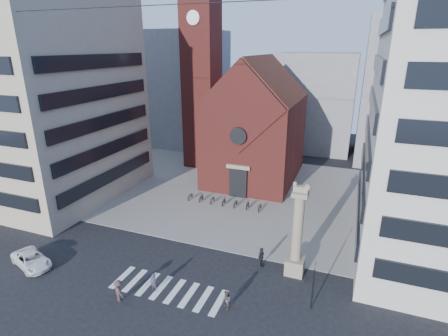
{
  "coord_description": "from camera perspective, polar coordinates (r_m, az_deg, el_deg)",
  "views": [
    {
      "loc": [
        13.49,
        -23.87,
        19.21
      ],
      "look_at": [
        1.37,
        8.0,
        7.23
      ],
      "focal_mm": 28.0,
      "sensor_mm": 36.0,
      "label": 1
    }
  ],
  "objects": [
    {
      "name": "pedestrian_2",
      "position": [
        33.01,
        6.08,
        -14.29
      ],
      "size": [
        0.71,
        1.22,
        1.95
      ],
      "primitive_type": "imported",
      "rotation": [
        0.0,
        0.0,
        1.36
      ],
      "color": "#25252D",
      "rests_on": "ground"
    },
    {
      "name": "scooter_4",
      "position": [
        44.1,
        1.89,
        -5.75
      ],
      "size": [
        0.7,
        1.75,
        0.9
      ],
      "primitive_type": "imported",
      "rotation": [
        0.0,
        0.0,
        0.06
      ],
      "color": "black",
      "rests_on": "piazza"
    },
    {
      "name": "zebra_crossing",
      "position": [
        31.18,
        -9.13,
        -18.96
      ],
      "size": [
        10.2,
        3.2,
        0.01
      ],
      "primitive_type": null,
      "color": "white",
      "rests_on": "ground"
    },
    {
      "name": "lion_column",
      "position": [
        31.34,
        11.82,
        -11.27
      ],
      "size": [
        1.63,
        1.6,
        8.68
      ],
      "color": "gray",
      "rests_on": "ground"
    },
    {
      "name": "scooter_3",
      "position": [
        44.56,
        -0.04,
        -5.39
      ],
      "size": [
        0.57,
        1.69,
        1.0
      ],
      "primitive_type": "imported",
      "rotation": [
        0.0,
        0.0,
        0.06
      ],
      "color": "black",
      "rests_on": "piazza"
    },
    {
      "name": "church",
      "position": [
        51.96,
        5.31,
        6.8
      ],
      "size": [
        12.0,
        16.65,
        18.0
      ],
      "color": "maroon",
      "rests_on": "ground"
    },
    {
      "name": "scooter_6",
      "position": [
        43.29,
        5.86,
        -6.36
      ],
      "size": [
        0.7,
        1.75,
        0.9
      ],
      "primitive_type": "imported",
      "rotation": [
        0.0,
        0.0,
        0.06
      ],
      "color": "black",
      "rests_on": "piazza"
    },
    {
      "name": "pedestrian_1",
      "position": [
        28.54,
        0.38,
        -20.81
      ],
      "size": [
        0.95,
        0.99,
        1.6
      ],
      "primitive_type": "imported",
      "rotation": [
        0.0,
        0.0,
        -0.94
      ],
      "color": "#524641",
      "rests_on": "ground"
    },
    {
      "name": "ground",
      "position": [
        33.48,
        -7.36,
        -15.84
      ],
      "size": [
        120.0,
        120.0,
        0.0
      ],
      "primitive_type": "plane",
      "color": "black",
      "rests_on": "ground"
    },
    {
      "name": "scooter_5",
      "position": [
        43.65,
        3.85,
        -6.0
      ],
      "size": [
        0.57,
        1.69,
        1.0
      ],
      "primitive_type": "imported",
      "rotation": [
        0.0,
        0.0,
        0.06
      ],
      "color": "black",
      "rests_on": "piazza"
    },
    {
      "name": "bg_block_left",
      "position": [
        72.59,
        -6.97,
        12.73
      ],
      "size": [
        16.0,
        14.0,
        22.0
      ],
      "primitive_type": "cube",
      "color": "gray",
      "rests_on": "ground"
    },
    {
      "name": "building_left",
      "position": [
        50.91,
        -27.33,
        10.24
      ],
      "size": [
        18.0,
        20.0,
        26.0
      ],
      "primitive_type": "cube",
      "color": "tan",
      "rests_on": "ground"
    },
    {
      "name": "scooter_1",
      "position": [
        45.68,
        -3.75,
        -4.79
      ],
      "size": [
        0.57,
        1.69,
        1.0
      ],
      "primitive_type": "imported",
      "rotation": [
        0.0,
        0.0,
        0.06
      ],
      "color": "black",
      "rests_on": "piazza"
    },
    {
      "name": "pedestrian_0",
      "position": [
        30.81,
        -11.39,
        -17.82
      ],
      "size": [
        0.58,
        0.38,
        1.57
      ],
      "primitive_type": "imported",
      "rotation": [
        0.0,
        0.0,
        0.01
      ],
      "color": "#3A3347",
      "rests_on": "ground"
    },
    {
      "name": "scooter_0",
      "position": [
        46.33,
        -5.52,
        -4.55
      ],
      "size": [
        0.7,
        1.75,
        0.9
      ],
      "primitive_type": "imported",
      "rotation": [
        0.0,
        0.0,
        0.06
      ],
      "color": "black",
      "rests_on": "piazza"
    },
    {
      "name": "scooter_2",
      "position": [
        45.12,
        -1.91,
        -5.15
      ],
      "size": [
        0.7,
        1.75,
        0.9
      ],
      "primitive_type": "imported",
      "rotation": [
        0.0,
        0.0,
        0.06
      ],
      "color": "black",
      "rests_on": "piazza"
    },
    {
      "name": "bg_block_right",
      "position": [
        66.81,
        28.57,
        10.87
      ],
      "size": [
        16.0,
        14.0,
        24.0
      ],
      "primitive_type": "cube",
      "color": "gray",
      "rests_on": "ground"
    },
    {
      "name": "piazza",
      "position": [
        48.87,
        3.09,
        -3.79
      ],
      "size": [
        46.0,
        30.0,
        0.05
      ],
      "primitive_type": "cube",
      "color": "gray",
      "rests_on": "ground"
    },
    {
      "name": "traffic_light",
      "position": [
        28.49,
        14.38,
        -17.79
      ],
      "size": [
        0.13,
        0.16,
        4.3
      ],
      "color": "black",
      "rests_on": "ground"
    },
    {
      "name": "campanile",
      "position": [
        57.04,
        -3.67,
        15.83
      ],
      "size": [
        5.5,
        5.5,
        31.2
      ],
      "color": "maroon",
      "rests_on": "ground"
    },
    {
      "name": "bg_block_mid",
      "position": [
        70.03,
        14.7,
        10.36
      ],
      "size": [
        14.0,
        12.0,
        18.0
      ],
      "primitive_type": "cube",
      "color": "gray",
      "rests_on": "ground"
    },
    {
      "name": "pedestrian_3",
      "position": [
        30.29,
        -16.79,
        -18.68
      ],
      "size": [
        1.42,
        1.21,
        1.91
      ],
      "primitive_type": "imported",
      "rotation": [
        0.0,
        0.0,
        2.65
      ],
      "color": "#45302E",
      "rests_on": "ground"
    },
    {
      "name": "white_car",
      "position": [
        37.54,
        -28.92,
        -12.97
      ],
      "size": [
        5.1,
        3.57,
        1.29
      ],
      "primitive_type": "imported",
      "rotation": [
        0.0,
        0.0,
        1.23
      ],
      "color": "white",
      "rests_on": "ground"
    }
  ]
}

